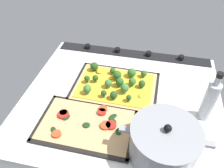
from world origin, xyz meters
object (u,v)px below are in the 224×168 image
baking_tray_front (115,87)px  baking_tray_back (86,126)px  oil_bottle (209,100)px  cooking_pot (164,143)px  broccoli_pizza (115,84)px  veggie_pizza_back (87,124)px

baking_tray_front → baking_tray_back: (6.40, 22.82, 0.01)cm
baking_tray_front → oil_bottle: (-36.56, 8.59, 8.60)cm
cooking_pot → oil_bottle: 25.07cm
broccoli_pizza → veggie_pizza_back: (6.23, 22.84, -1.09)cm
baking_tray_front → oil_bottle: oil_bottle is taller
cooking_pot → baking_tray_front: bearing=-53.0°
baking_tray_back → cooking_pot: cooking_pot is taller
oil_bottle → baking_tray_front: bearing=-13.2°
baking_tray_back → oil_bottle: size_ratio=1.66×
veggie_pizza_back → oil_bottle: oil_bottle is taller
baking_tray_front → broccoli_pizza: broccoli_pizza is taller
broccoli_pizza → veggie_pizza_back: bearing=74.7°
baking_tray_back → veggie_pizza_back: size_ratio=1.07×
broccoli_pizza → veggie_pizza_back: broccoli_pizza is taller
veggie_pizza_back → oil_bottle: 45.79cm
veggie_pizza_back → cooking_pot: size_ratio=1.16×
baking_tray_front → broccoli_pizza: 1.85cm
broccoli_pizza → baking_tray_front: bearing=109.1°
baking_tray_front → broccoli_pizza: bearing=-70.9°
baking_tray_front → broccoli_pizza: size_ratio=1.07×
veggie_pizza_back → oil_bottle: size_ratio=1.55×
baking_tray_back → cooking_pot: 29.02cm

